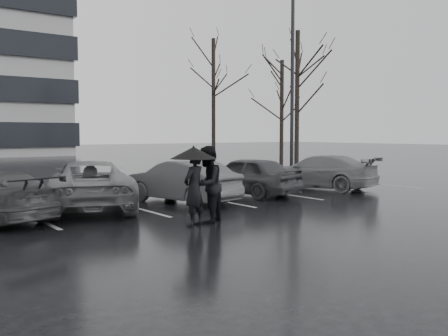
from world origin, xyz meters
TOP-DOWN VIEW (x-y plane):
  - ground at (0.00, 0.00)m, footprint 160.00×160.00m
  - car_main at (2.16, 2.41)m, footprint 2.43×4.18m
  - car_west_a at (-0.58, 2.20)m, footprint 2.22×4.16m
  - car_west_b at (-3.29, 2.63)m, footprint 3.79×5.38m
  - car_east at (5.58, 2.29)m, footprint 3.15×4.82m
  - pedestrian_left at (-2.36, -1.34)m, footprint 0.74×0.63m
  - pedestrian_right at (-1.87, -1.16)m, footprint 1.13×1.07m
  - umbrella at (-2.30, -1.22)m, footprint 1.09×1.09m
  - lamp_post at (8.15, 6.41)m, footprint 0.53×0.53m
  - stall_stripes at (-0.80, 2.50)m, footprint 19.72×5.00m
  - tree_east at (12.00, 10.00)m, footprint 0.26×0.26m
  - tree_ne at (14.50, 14.00)m, footprint 0.26×0.26m
  - tree_north at (11.00, 17.00)m, footprint 0.26×0.26m

SIDE VIEW (x-z plane):
  - ground at x=0.00m, z-range 0.00..0.00m
  - stall_stripes at x=-0.80m, z-range 0.00..0.00m
  - car_east at x=5.58m, z-range 0.00..1.30m
  - car_west_a at x=-0.58m, z-range 0.00..1.30m
  - car_main at x=2.16m, z-range 0.00..1.34m
  - car_west_b at x=-3.29m, z-range 0.00..1.36m
  - pedestrian_left at x=-2.36m, z-range 0.00..1.72m
  - pedestrian_right at x=-1.87m, z-range 0.00..1.84m
  - umbrella at x=-2.30m, z-range 0.76..2.60m
  - tree_ne at x=14.50m, z-range 0.00..7.00m
  - tree_east at x=12.00m, z-range 0.00..8.00m
  - tree_north at x=11.00m, z-range 0.00..8.50m
  - lamp_post at x=8.15m, z-range -0.41..9.19m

